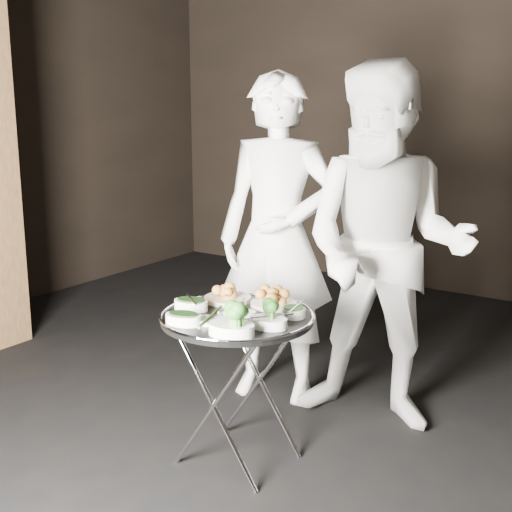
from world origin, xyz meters
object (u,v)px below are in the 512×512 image
Objects in this scene: tray_stand at (238,382)px; waiter_right at (385,249)px; serving_tray at (237,317)px; waiter_left at (278,239)px.

tray_stand is 0.38× the size of waiter_right.
serving_tray reaches higher than tray_stand.
serving_tray is 0.86m from waiter_right.
serving_tray is at bearing -127.27° from waiter_right.
tray_stand is at bearing -127.27° from waiter_right.
waiter_left is 0.63m from waiter_right.
tray_stand is at bearing -116.57° from serving_tray.
waiter_right is (0.37, 0.75, 0.53)m from tray_stand.
waiter_right reaches higher than serving_tray.
waiter_left is at bearing 109.23° from serving_tray.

